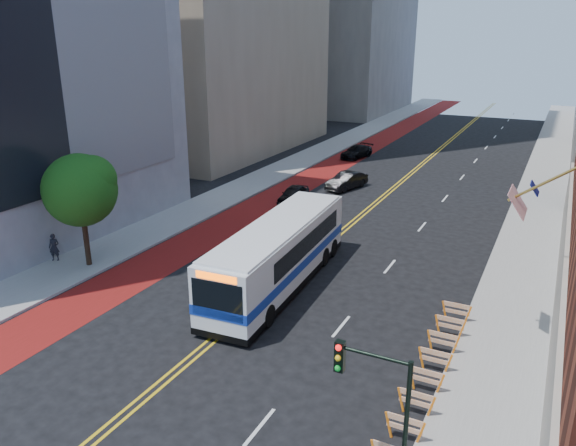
% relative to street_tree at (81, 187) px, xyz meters
% --- Properties ---
extents(ground, '(160.00, 160.00, 0.00)m').
position_rel_street_tree_xyz_m(ground, '(11.24, -6.04, -4.91)').
color(ground, black).
rests_on(ground, ground).
extents(sidewalk_left, '(4.00, 140.00, 0.15)m').
position_rel_street_tree_xyz_m(sidewalk_left, '(-0.76, 23.96, -4.84)').
color(sidewalk_left, gray).
rests_on(sidewalk_left, ground).
extents(sidewalk_right, '(4.00, 140.00, 0.15)m').
position_rel_street_tree_xyz_m(sidewalk_right, '(23.24, 23.96, -4.84)').
color(sidewalk_right, gray).
rests_on(sidewalk_right, ground).
extents(bus_lane_paint, '(3.60, 140.00, 0.01)m').
position_rel_street_tree_xyz_m(bus_lane_paint, '(3.14, 23.96, -4.91)').
color(bus_lane_paint, maroon).
rests_on(bus_lane_paint, ground).
extents(center_line_inner, '(0.14, 140.00, 0.01)m').
position_rel_street_tree_xyz_m(center_line_inner, '(11.06, 23.96, -4.91)').
color(center_line_inner, gold).
rests_on(center_line_inner, ground).
extents(center_line_outer, '(0.14, 140.00, 0.01)m').
position_rel_street_tree_xyz_m(center_line_outer, '(11.42, 23.96, -4.91)').
color(center_line_outer, gold).
rests_on(center_line_outer, ground).
extents(lane_dashes, '(0.14, 98.20, 0.01)m').
position_rel_street_tree_xyz_m(lane_dashes, '(16.04, 31.96, -4.90)').
color(lane_dashes, silver).
rests_on(lane_dashes, ground).
extents(construction_barriers, '(1.42, 10.91, 1.00)m').
position_rel_street_tree_xyz_m(construction_barriers, '(20.84, -2.62, -4.24)').
color(construction_barriers, orange).
rests_on(construction_barriers, ground).
extents(street_tree, '(4.20, 4.20, 6.70)m').
position_rel_street_tree_xyz_m(street_tree, '(0.00, 0.00, 0.00)').
color(street_tree, black).
rests_on(street_tree, sidewalk_left).
extents(traffic_signal, '(2.21, 0.34, 5.07)m').
position_rel_street_tree_xyz_m(traffic_signal, '(20.66, -9.55, -1.19)').
color(traffic_signal, black).
rests_on(traffic_signal, sidewalk_right).
extents(transit_bus, '(3.70, 13.45, 3.66)m').
position_rel_street_tree_xyz_m(transit_bus, '(11.31, 2.75, -3.00)').
color(transit_bus, silver).
rests_on(transit_bus, ground).
extents(car_a, '(1.88, 4.10, 1.36)m').
position_rel_street_tree_xyz_m(car_a, '(5.12, 17.26, -4.23)').
color(car_a, black).
rests_on(car_a, ground).
extents(car_b, '(2.70, 4.73, 1.47)m').
position_rel_street_tree_xyz_m(car_b, '(7.54, 23.13, -4.17)').
color(car_b, black).
rests_on(car_b, ground).
extents(car_c, '(2.79, 4.91, 1.34)m').
position_rel_street_tree_xyz_m(car_c, '(3.96, 35.64, -4.24)').
color(car_c, black).
rests_on(car_c, ground).
extents(pedestrian, '(0.73, 0.65, 1.68)m').
position_rel_street_tree_xyz_m(pedestrian, '(-2.36, -0.46, -3.92)').
color(pedestrian, black).
rests_on(pedestrian, sidewalk_left).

